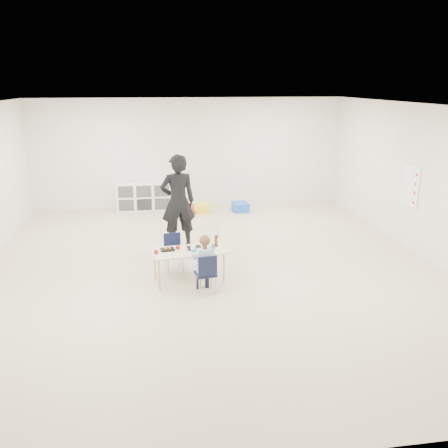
{
  "coord_description": "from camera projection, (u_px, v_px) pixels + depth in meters",
  "views": [
    {
      "loc": [
        -0.92,
        -7.76,
        3.17
      ],
      "look_at": [
        0.22,
        -0.12,
        0.85
      ],
      "focal_mm": 38.0,
      "sensor_mm": 36.0,
      "label": 1
    }
  ],
  "objects": [
    {
      "name": "apple_near",
      "position": [
        178.0,
        247.0,
        7.74
      ],
      "size": [
        0.07,
        0.07,
        0.07
      ],
      "primitive_type": "sphere",
      "color": "maroon",
      "rests_on": "table"
    },
    {
      "name": "lunch_tray_far",
      "position": [
        167.0,
        249.0,
        7.71
      ],
      "size": [
        0.24,
        0.19,
        0.03
      ],
      "primitive_type": "cube",
      "rotation": [
        0.0,
        0.0,
        0.14
      ],
      "color": "black",
      "rests_on": "table"
    },
    {
      "name": "rules_poster",
      "position": [
        410.0,
        185.0,
        9.17
      ],
      "size": [
        0.02,
        0.6,
        0.8
      ],
      "primitive_type": "cube",
      "color": "white",
      "rests_on": "room"
    },
    {
      "name": "room",
      "position": [
        210.0,
        191.0,
        7.99
      ],
      "size": [
        9.0,
        9.02,
        2.8
      ],
      "color": "beige",
      "rests_on": "ground"
    },
    {
      "name": "bin_yellow",
      "position": [
        203.0,
        208.0,
        12.02
      ],
      "size": [
        0.39,
        0.47,
        0.21
      ],
      "primitive_type": "cube",
      "rotation": [
        0.0,
        0.0,
        -0.14
      ],
      "color": "yellow",
      "rests_on": "ground"
    },
    {
      "name": "child",
      "position": [
        205.0,
        262.0,
        7.3
      ],
      "size": [
        0.49,
        0.49,
        1.02
      ],
      "primitive_type": null,
      "rotation": [
        0.0,
        0.0,
        0.14
      ],
      "color": "#B6D3F6",
      "rests_on": "chair_near"
    },
    {
      "name": "bread_roll",
      "position": [
        205.0,
        249.0,
        7.69
      ],
      "size": [
        0.09,
        0.09,
        0.07
      ],
      "primitive_type": "ellipsoid",
      "color": "tan",
      "rests_on": "table"
    },
    {
      "name": "lunch_tray_near",
      "position": [
        194.0,
        248.0,
        7.79
      ],
      "size": [
        0.24,
        0.19,
        0.03
      ],
      "primitive_type": "cube",
      "rotation": [
        0.0,
        0.0,
        0.14
      ],
      "color": "black",
      "rests_on": "table"
    },
    {
      "name": "bin_blue",
      "position": [
        240.0,
        207.0,
        12.09
      ],
      "size": [
        0.4,
        0.49,
        0.23
      ],
      "primitive_type": "cube",
      "rotation": [
        0.0,
        0.0,
        0.08
      ],
      "color": "blue",
      "rests_on": "ground"
    },
    {
      "name": "adult",
      "position": [
        178.0,
        202.0,
        9.23
      ],
      "size": [
        0.74,
        0.54,
        1.87
      ],
      "primitive_type": "imported",
      "rotation": [
        0.0,
        0.0,
        3.29
      ],
      "color": "black",
      "rests_on": "ground"
    },
    {
      "name": "apple_far",
      "position": [
        156.0,
        252.0,
        7.54
      ],
      "size": [
        0.07,
        0.07,
        0.07
      ],
      "primitive_type": "sphere",
      "color": "maroon",
      "rests_on": "table"
    },
    {
      "name": "chair_far",
      "position": [
        174.0,
        253.0,
        8.21
      ],
      "size": [
        0.35,
        0.34,
        0.65
      ],
      "primitive_type": null,
      "rotation": [
        0.0,
        0.0,
        0.14
      ],
      "color": "black",
      "rests_on": "ground"
    },
    {
      "name": "milk_carton",
      "position": [
        193.0,
        249.0,
        7.64
      ],
      "size": [
        0.08,
        0.08,
        0.1
      ],
      "primitive_type": "cube",
      "rotation": [
        0.0,
        0.0,
        0.14
      ],
      "color": "white",
      "rests_on": "table"
    },
    {
      "name": "table",
      "position": [
        189.0,
        265.0,
        7.8
      ],
      "size": [
        1.25,
        0.75,
        0.54
      ],
      "rotation": [
        0.0,
        0.0,
        0.14
      ],
      "color": "beige",
      "rests_on": "ground"
    },
    {
      "name": "cubby_shelf",
      "position": [
        144.0,
        196.0,
        12.18
      ],
      "size": [
        1.4,
        0.4,
        0.7
      ],
      "primitive_type": "cube",
      "color": "white",
      "rests_on": "ground"
    },
    {
      "name": "bin_red",
      "position": [
        187.0,
        210.0,
        11.88
      ],
      "size": [
        0.37,
        0.44,
        0.2
      ],
      "primitive_type": "cube",
      "rotation": [
        0.0,
        0.0,
        -0.15
      ],
      "color": "red",
      "rests_on": "ground"
    },
    {
      "name": "chair_near",
      "position": [
        205.0,
        273.0,
        7.35
      ],
      "size": [
        0.35,
        0.34,
        0.65
      ],
      "primitive_type": null,
      "rotation": [
        0.0,
        0.0,
        0.14
      ],
      "color": "black",
      "rests_on": "ground"
    }
  ]
}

